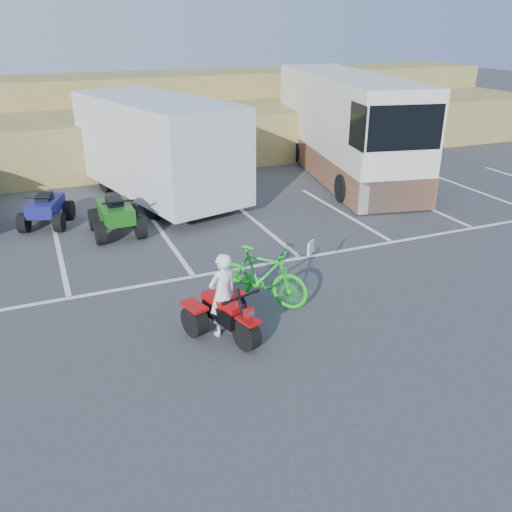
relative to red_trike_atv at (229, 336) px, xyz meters
name	(u,v)px	position (x,y,z in m)	size (l,w,h in m)	color
ground	(230,328)	(0.14, 0.27, 0.00)	(100.00, 100.00, 0.00)	#39393C
parking_stripes	(208,245)	(1.00, 4.34, 0.00)	(28.00, 5.16, 0.01)	white
grass_embankment	(103,122)	(0.14, 15.75, 1.42)	(40.00, 8.50, 3.10)	olive
red_trike_atv	(229,336)	(0.00, 0.00, 0.00)	(1.16, 1.54, 1.00)	#AE090B
rider	(223,295)	(-0.04, 0.14, 0.80)	(0.58, 0.38, 1.59)	white
green_dirt_bike	(262,276)	(1.07, 0.96, 0.60)	(0.57, 2.01, 1.21)	#14BF19
cargo_trailer	(157,145)	(0.87, 8.87, 1.71)	(4.32, 7.22, 3.15)	silver
rv_motorhome	(344,132)	(7.95, 9.31, 1.53)	(4.39, 10.11, 3.53)	silver
quad_atv_blue	(49,225)	(-2.69, 7.49, 0.00)	(1.17, 1.57, 1.03)	navy
quad_atv_green	(118,234)	(-1.00, 6.06, 0.00)	(1.29, 1.72, 1.12)	#175413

